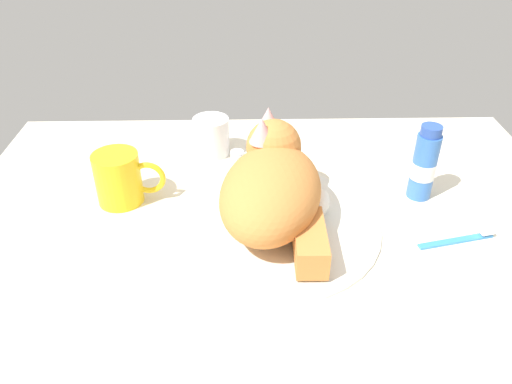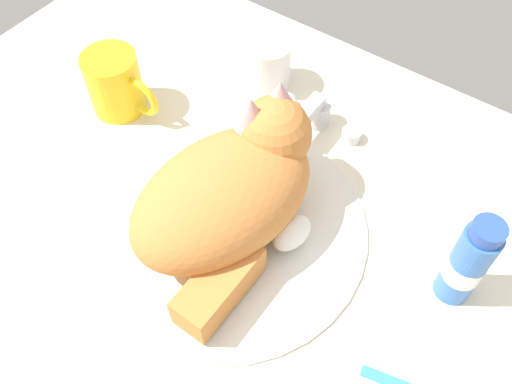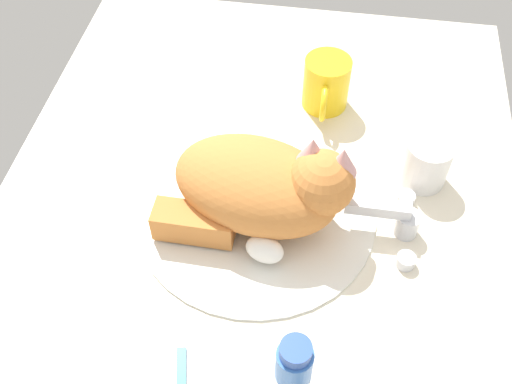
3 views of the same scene
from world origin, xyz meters
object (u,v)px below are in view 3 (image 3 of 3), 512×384
Objects in this scene: rinse_cup at (426,163)px; faucet at (398,220)px; coffee_mug at (326,84)px; cat at (265,187)px; toothpaste_bottle at (293,375)px.

faucet is at bearing -20.56° from rinse_cup.
faucet is 1.15× the size of coffee_mug.
coffee_mug is 1.57× the size of rinse_cup.
coffee_mug is at bearing 165.62° from cat.
rinse_cup is (-11.00, 4.13, 1.25)cm from faucet.
rinse_cup is at bearing 115.69° from cat.
cat is at bearing -88.65° from faucet.
rinse_cup is at bearing 156.62° from toothpaste_bottle.
cat is 2.08× the size of toothpaste_bottle.
coffee_mug is 22.80cm from rinse_cup.
coffee_mug is at bearing -131.75° from rinse_cup.
faucet is 29.24cm from coffee_mug.
cat is 26.66cm from rinse_cup.
rinse_cup is at bearing 48.25° from coffee_mug.
faucet is at bearing 26.19° from coffee_mug.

